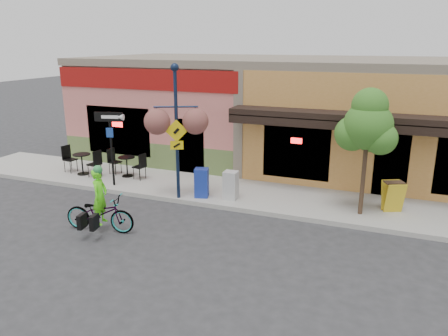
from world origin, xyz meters
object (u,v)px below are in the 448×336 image
Objects in this scene: bicycle at (100,213)px; cyclist_rider at (101,205)px; building at (290,110)px; newspaper_box_blue at (202,183)px; lamp_post at (177,133)px; newspaper_box_grey at (231,185)px; street_tree at (366,152)px; one_way_sign at (112,149)px.

cyclist_rider is at bearing -99.11° from bicycle.
building is at bearing -26.49° from cyclist_rider.
cyclist_rider reaches higher than newspaper_box_blue.
building is 6.84m from newspaper_box_blue.
building is at bearing 48.12° from lamp_post.
cyclist_rider is 4.30m from newspaper_box_grey.
cyclist_rider is at bearing -151.54° from street_tree.
street_tree is at bearing -59.05° from building.
building is 10.37m from bicycle.
bicycle is 2.15× the size of newspaper_box_grey.
bicycle is 0.26m from cyclist_rider.
one_way_sign is at bearing 165.25° from newspaper_box_blue.
bicycle is 1.28× the size of cyclist_rider.
one_way_sign is at bearing 20.21° from bicycle.
building reaches higher than street_tree.
lamp_post is 4.48× the size of newspaper_box_blue.
lamp_post is 2.46m from newspaper_box_grey.
street_tree is (3.66, -6.11, -0.18)m from building.
one_way_sign is at bearing -178.38° from newspaper_box_grey.
cyclist_rider is 3.64m from newspaper_box_blue.
street_tree is at bearing -70.65° from cyclist_rider.
bicycle is 4.33m from newspaper_box_grey.
newspaper_box_blue is 0.99m from newspaper_box_grey.
building reaches higher than one_way_sign.
lamp_post is at bearing -26.96° from cyclist_rider.
newspaper_box_grey is 0.25× the size of street_tree.
cyclist_rider is (-3.05, -9.75, -1.46)m from building.
cyclist_rider is 7.74m from street_tree.
cyclist_rider is at bearing -131.71° from newspaper_box_blue.
street_tree is (5.78, 0.74, -0.28)m from lamp_post.
building is 6.79× the size of one_way_sign.
cyclist_rider is 3.42m from lamp_post.
lamp_post is at bearing -107.18° from building.
street_tree is at bearing 2.16° from newspaper_box_grey.
one_way_sign reaches higher than newspaper_box_blue.
street_tree is at bearing -11.79° from one_way_sign.
street_tree reaches higher than newspaper_box_grey.
newspaper_box_blue is 1.04× the size of newspaper_box_grey.
bicycle is at bearing -132.41° from newspaper_box_blue.
cyclist_rider is at bearing -74.56° from one_way_sign.
cyclist_rider is 0.41× the size of street_tree.
newspaper_box_blue reaches higher than newspaper_box_grey.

